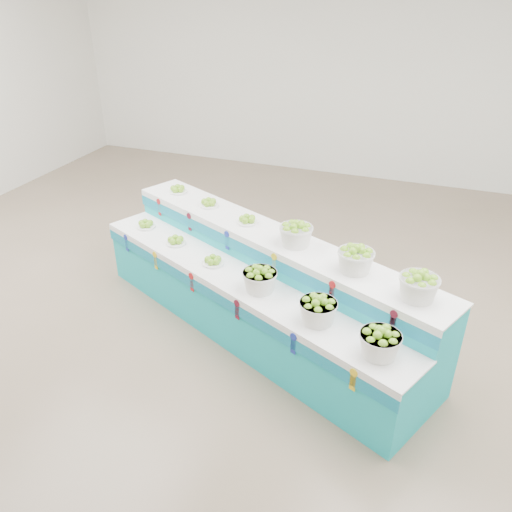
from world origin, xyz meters
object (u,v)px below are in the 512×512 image
display_stand (256,286)px  plate_upper_mid (209,202)px  basket_lower_left (260,279)px  basket_upper_right (419,286)px

display_stand → plate_upper_mid: size_ratio=18.31×
basket_lower_left → basket_upper_right: 1.44m
basket_lower_left → basket_upper_right: basket_upper_right is taller
plate_upper_mid → basket_upper_right: basket_upper_right is taller
display_stand → basket_lower_left: bearing=-39.5°
display_stand → plate_upper_mid: bearing=166.3°
basket_upper_right → display_stand: bearing=163.9°
plate_upper_mid → basket_upper_right: size_ratio=0.66×
display_stand → basket_upper_right: basket_upper_right is taller
plate_upper_mid → basket_upper_right: (2.38, -1.10, 0.07)m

